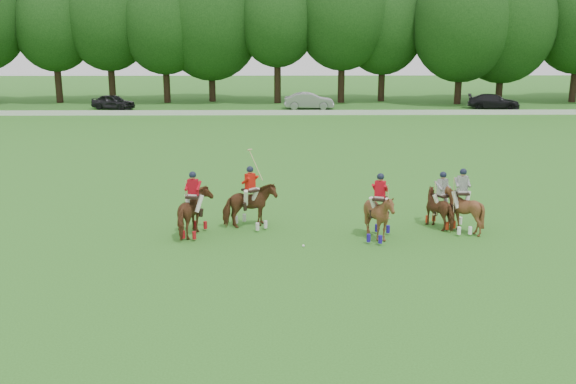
{
  "coord_description": "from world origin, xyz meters",
  "views": [
    {
      "loc": [
        0.1,
        -19.38,
        7.35
      ],
      "look_at": [
        0.43,
        4.2,
        1.4
      ],
      "focal_mm": 40.0,
      "sensor_mm": 36.0,
      "label": 1
    }
  ],
  "objects_px": {
    "polo_ball": "(303,246)",
    "car_left": "(113,102)",
    "polo_red_a": "(194,212)",
    "polo_red_c": "(379,215)",
    "polo_stripe_b": "(461,209)",
    "car_right": "(494,101)",
    "polo_red_b": "(250,206)",
    "car_mid": "(309,101)",
    "polo_stripe_a": "(441,208)"
  },
  "relations": [
    {
      "from": "polo_red_a",
      "to": "polo_red_b",
      "type": "height_order",
      "value": "polo_red_b"
    },
    {
      "from": "car_mid",
      "to": "polo_red_c",
      "type": "bearing_deg",
      "value": -177.87
    },
    {
      "from": "car_right",
      "to": "polo_red_b",
      "type": "relative_size",
      "value": 1.65
    },
    {
      "from": "polo_stripe_a",
      "to": "polo_ball",
      "type": "xyz_separation_m",
      "value": [
        -5.36,
        -2.26,
        -0.73
      ]
    },
    {
      "from": "car_left",
      "to": "polo_red_b",
      "type": "height_order",
      "value": "polo_red_b"
    },
    {
      "from": "car_left",
      "to": "polo_red_b",
      "type": "xyz_separation_m",
      "value": [
        14.8,
        -38.3,
        0.16
      ]
    },
    {
      "from": "polo_stripe_a",
      "to": "polo_red_a",
      "type": "bearing_deg",
      "value": -174.52
    },
    {
      "from": "car_right",
      "to": "car_mid",
      "type": "bearing_deg",
      "value": 105.15
    },
    {
      "from": "car_left",
      "to": "polo_red_a",
      "type": "distance_m",
      "value": 41.29
    },
    {
      "from": "polo_red_a",
      "to": "polo_ball",
      "type": "relative_size",
      "value": 26.79
    },
    {
      "from": "polo_red_c",
      "to": "polo_ball",
      "type": "relative_size",
      "value": 27.19
    },
    {
      "from": "polo_red_c",
      "to": "polo_stripe_b",
      "type": "height_order",
      "value": "polo_red_c"
    },
    {
      "from": "polo_ball",
      "to": "car_right",
      "type": "bearing_deg",
      "value": 63.87
    },
    {
      "from": "car_mid",
      "to": "polo_red_a",
      "type": "relative_size",
      "value": 1.97
    },
    {
      "from": "polo_red_b",
      "to": "polo_stripe_a",
      "type": "relative_size",
      "value": 1.35
    },
    {
      "from": "car_mid",
      "to": "polo_red_c",
      "type": "height_order",
      "value": "polo_red_c"
    },
    {
      "from": "polo_red_c",
      "to": "car_mid",
      "type": "bearing_deg",
      "value": 90.98
    },
    {
      "from": "car_mid",
      "to": "car_right",
      "type": "bearing_deg",
      "value": -88.85
    },
    {
      "from": "car_left",
      "to": "car_mid",
      "type": "height_order",
      "value": "car_mid"
    },
    {
      "from": "polo_red_a",
      "to": "polo_red_c",
      "type": "relative_size",
      "value": 0.99
    },
    {
      "from": "polo_red_b",
      "to": "polo_stripe_b",
      "type": "bearing_deg",
      "value": -4.14
    },
    {
      "from": "car_right",
      "to": "polo_red_a",
      "type": "distance_m",
      "value": 45.96
    },
    {
      "from": "polo_red_b",
      "to": "polo_red_c",
      "type": "relative_size",
      "value": 1.2
    },
    {
      "from": "polo_red_b",
      "to": "polo_stripe_b",
      "type": "xyz_separation_m",
      "value": [
        7.9,
        -0.57,
        0.01
      ]
    },
    {
      "from": "polo_ball",
      "to": "car_left",
      "type": "bearing_deg",
      "value": 112.38
    },
    {
      "from": "car_mid",
      "to": "polo_red_c",
      "type": "relative_size",
      "value": 1.94
    },
    {
      "from": "polo_red_b",
      "to": "polo_ball",
      "type": "bearing_deg",
      "value": -50.23
    },
    {
      "from": "car_left",
      "to": "polo_red_b",
      "type": "bearing_deg",
      "value": -139.37
    },
    {
      "from": "car_mid",
      "to": "polo_stripe_a",
      "type": "relative_size",
      "value": 2.18
    },
    {
      "from": "car_right",
      "to": "polo_red_a",
      "type": "bearing_deg",
      "value": 163.83
    },
    {
      "from": "car_left",
      "to": "polo_red_c",
      "type": "bearing_deg",
      "value": -134.41
    },
    {
      "from": "car_mid",
      "to": "polo_red_a",
      "type": "bearing_deg",
      "value": 172.41
    },
    {
      "from": "car_left",
      "to": "polo_red_c",
      "type": "relative_size",
      "value": 1.71
    },
    {
      "from": "car_right",
      "to": "polo_stripe_b",
      "type": "bearing_deg",
      "value": 175.39
    },
    {
      "from": "polo_stripe_b",
      "to": "polo_ball",
      "type": "height_order",
      "value": "polo_stripe_b"
    },
    {
      "from": "car_left",
      "to": "car_mid",
      "type": "distance_m",
      "value": 18.8
    },
    {
      "from": "polo_stripe_b",
      "to": "polo_ball",
      "type": "bearing_deg",
      "value": -163.61
    },
    {
      "from": "polo_red_a",
      "to": "car_mid",
      "type": "bearing_deg",
      "value": 81.26
    },
    {
      "from": "polo_red_c",
      "to": "car_right",
      "type": "bearing_deg",
      "value": 66.66
    },
    {
      "from": "polo_red_c",
      "to": "polo_stripe_b",
      "type": "xyz_separation_m",
      "value": [
        3.21,
        0.94,
        -0.02
      ]
    },
    {
      "from": "car_right",
      "to": "polo_red_c",
      "type": "bearing_deg",
      "value": 171.81
    },
    {
      "from": "car_right",
      "to": "polo_red_c",
      "type": "distance_m",
      "value": 43.36
    },
    {
      "from": "car_right",
      "to": "polo_stripe_a",
      "type": "height_order",
      "value": "polo_stripe_a"
    },
    {
      "from": "polo_stripe_a",
      "to": "polo_ball",
      "type": "height_order",
      "value": "polo_stripe_a"
    },
    {
      "from": "car_left",
      "to": "polo_red_c",
      "type": "distance_m",
      "value": 44.32
    },
    {
      "from": "car_left",
      "to": "polo_stripe_b",
      "type": "bearing_deg",
      "value": -130.22
    },
    {
      "from": "car_left",
      "to": "polo_stripe_b",
      "type": "height_order",
      "value": "polo_stripe_b"
    },
    {
      "from": "car_right",
      "to": "polo_ball",
      "type": "height_order",
      "value": "car_right"
    },
    {
      "from": "car_left",
      "to": "polo_ball",
      "type": "distance_m",
      "value": 43.94
    },
    {
      "from": "car_right",
      "to": "polo_red_c",
      "type": "xyz_separation_m",
      "value": [
        -17.18,
        -39.81,
        0.19
      ]
    }
  ]
}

